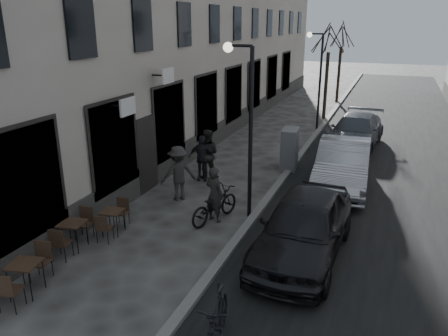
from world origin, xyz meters
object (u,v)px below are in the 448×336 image
Objects in this scene: streetlamp_far at (317,70)px; bistro_set_c at (113,220)px; streetlamp_near at (245,113)px; pedestrian_mid at (178,173)px; tree_near at (329,39)px; pedestrian_far at (202,158)px; bistro_set_a at (26,275)px; bicycle at (214,205)px; car_near at (304,227)px; utility_cabinet at (290,149)px; pedestrian_near at (207,154)px; moped at (217,322)px; car_far at (355,131)px; bistro_set_b at (73,233)px; tree_far at (342,35)px; car_mid at (343,164)px.

bistro_set_c is (-3.01, -14.44, -2.75)m from streetlamp_far.
streetlamp_near reaches higher than pedestrian_mid.
pedestrian_far is (-2.52, -12.60, -3.81)m from tree_near.
bistro_set_a is at bearing -99.99° from streetlamp_far.
car_near is at bearing 177.17° from bicycle.
pedestrian_near reaches higher than utility_cabinet.
bicycle is at bearing 51.74° from bistro_set_a.
streetlamp_far is 10.17m from pedestrian_far.
moped is at bearing 131.08° from bicycle.
tree_near is at bearing 117.54° from car_far.
moped is (-1.04, -14.73, -0.19)m from car_far.
car_far is at bearing -136.54° from pedestrian_near.
bistro_set_a is 1.11× the size of bistro_set_c.
bistro_set_b is 5.25m from moped.
pedestrian_mid reaches higher than utility_cabinet.
bistro_set_c is (0.46, 1.10, -0.04)m from bistro_set_b.
pedestrian_mid is 9.97m from car_far.
bistro_set_c is at bearing -97.48° from tree_far.
bistro_set_a is 0.84× the size of moped.
streetlamp_far is 3.29× the size of bistro_set_a.
bicycle is 5.32m from car_mid.
car_mid is at bearing 46.73° from bistro_set_a.
car_near is (5.62, 1.76, 0.36)m from bistro_set_b.
bistro_set_a is 4.46m from moped.
pedestrian_far is (0.64, 7.92, 0.40)m from bistro_set_a.
tree_near is 6.00m from tree_far.
car_far is (0.26, 10.92, -0.07)m from car_near.
bistro_set_b is at bearing 32.86° from pedestrian_mid.
bistro_set_b is at bearing 147.19° from moped.
pedestrian_near reaches higher than pedestrian_mid.
streetlamp_far is 3.65× the size of bistro_set_c.
streetlamp_near is 2.82m from bicycle.
streetlamp_far is 14.15m from car_near.
car_mid is at bearing -108.10° from bicycle.
bistro_set_a is 15.66m from car_far.
bicycle is 2.08m from pedestrian_mid.
streetlamp_far reaches higher than moped.
tree_near is at bearing 72.02° from bistro_set_c.
tree_far reaches higher than streetlamp_near.
tree_near and tree_far have the same top height.
tree_far is 19.15m from pedestrian_far.
car_mid is at bearing -73.61° from streetlamp_far.
pedestrian_far is (-0.09, -0.27, -0.08)m from pedestrian_near.
car_near is (1.89, -6.63, -0.00)m from utility_cabinet.
car_far is (2.34, -5.86, -3.92)m from tree_near.
pedestrian_mid is 5.83m from car_mid.
bicycle is 3.56m from pedestrian_far.
pedestrian_far is at bearing -169.06° from car_mid.
car_mid is 9.26m from moped.
streetlamp_far is at bearing -74.73° from bicycle.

